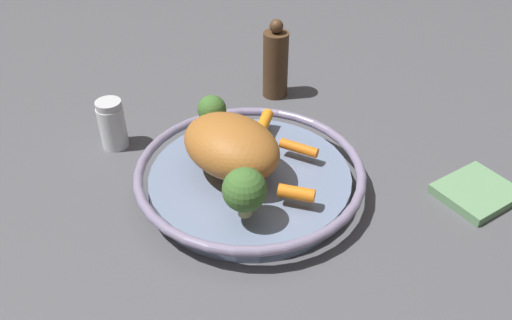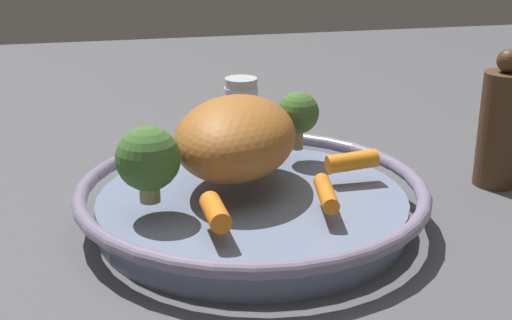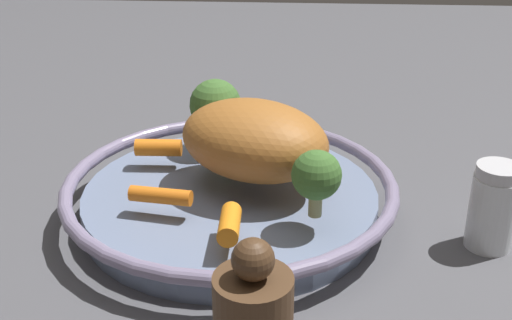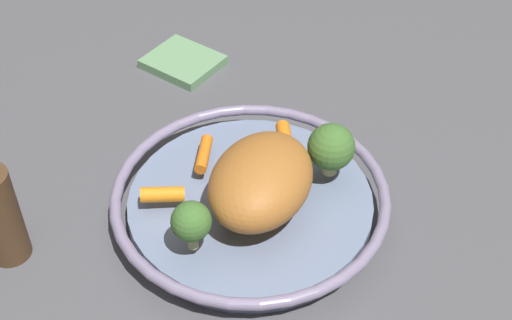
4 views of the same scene
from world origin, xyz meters
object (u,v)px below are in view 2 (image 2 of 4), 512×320
object	(u,v)px
baby_carrot_right	(326,193)
salt_shaker	(241,111)
broccoli_floret_large	(148,159)
pepper_mill	(501,126)
baby_carrot_center	(352,161)
serving_bowl	(252,202)
broccoli_floret_small	(298,114)
roast_chicken_piece	(236,137)
baby_carrot_left	(215,212)

from	to	relation	value
baby_carrot_right	salt_shaker	xyz separation A→B (m)	(-0.01, 0.31, -0.01)
broccoli_floret_large	pepper_mill	world-z (taller)	pepper_mill
baby_carrot_center	pepper_mill	bearing A→B (deg)	10.20
serving_bowl	broccoli_floret_small	distance (m)	0.12
baby_carrot_center	serving_bowl	bearing A→B (deg)	-174.42
roast_chicken_piece	broccoli_floret_large	bearing A→B (deg)	-150.69
roast_chicken_piece	baby_carrot_left	world-z (taller)	roast_chicken_piece
roast_chicken_piece	baby_carrot_left	size ratio (longest dim) A/B	3.14
roast_chicken_piece	baby_carrot_left	distance (m)	0.11
serving_bowl	baby_carrot_left	distance (m)	0.10
broccoli_floret_small	salt_shaker	world-z (taller)	broccoli_floret_small
serving_bowl	baby_carrot_left	bearing A→B (deg)	-121.03
broccoli_floret_large	baby_carrot_right	bearing A→B (deg)	-12.49
broccoli_floret_small	roast_chicken_piece	bearing A→B (deg)	-142.82
baby_carrot_left	broccoli_floret_large	size ratio (longest dim) A/B	0.71
baby_carrot_left	salt_shaker	distance (m)	0.34
baby_carrot_center	salt_shaker	size ratio (longest dim) A/B	0.61
baby_carrot_right	pepper_mill	xyz separation A→B (m)	(0.23, 0.10, 0.02)
broccoli_floret_small	serving_bowl	bearing A→B (deg)	-129.13
roast_chicken_piece	baby_carrot_left	xyz separation A→B (m)	(-0.04, -0.10, -0.03)
serving_bowl	baby_carrot_center	xyz separation A→B (m)	(0.10, 0.01, 0.03)
baby_carrot_left	baby_carrot_center	bearing A→B (deg)	30.96
salt_shaker	pepper_mill	xyz separation A→B (m)	(0.24, -0.20, 0.03)
baby_carrot_right	baby_carrot_left	bearing A→B (deg)	-167.88
baby_carrot_right	baby_carrot_center	xyz separation A→B (m)	(0.05, 0.07, 0.00)
roast_chicken_piece	serving_bowl	bearing A→B (deg)	-65.40
broccoli_floret_small	pepper_mill	world-z (taller)	pepper_mill
baby_carrot_right	broccoli_floret_large	xyz separation A→B (m)	(-0.15, 0.03, 0.03)
baby_carrot_left	broccoli_floret_large	distance (m)	0.08
serving_bowl	broccoli_floret_large	bearing A→B (deg)	-165.56
roast_chicken_piece	salt_shaker	xyz separation A→B (m)	(0.05, 0.22, -0.04)
baby_carrot_right	broccoli_floret_large	bearing A→B (deg)	167.51
broccoli_floret_large	salt_shaker	size ratio (longest dim) A/B	0.82
broccoli_floret_small	broccoli_floret_large	bearing A→B (deg)	-146.78
baby_carrot_right	salt_shaker	distance (m)	0.31
serving_bowl	salt_shaker	xyz separation A→B (m)	(0.04, 0.25, 0.02)
serving_bowl	roast_chicken_piece	bearing A→B (deg)	114.60
broccoli_floret_small	salt_shaker	size ratio (longest dim) A/B	0.75
baby_carrot_right	baby_carrot_left	world-z (taller)	baby_carrot_left
baby_carrot_left	pepper_mill	xyz separation A→B (m)	(0.33, 0.12, 0.01)
baby_carrot_right	broccoli_floret_small	size ratio (longest dim) A/B	0.94
roast_chicken_piece	salt_shaker	bearing A→B (deg)	77.29
baby_carrot_left	broccoli_floret_small	world-z (taller)	broccoli_floret_small
broccoli_floret_large	salt_shaker	world-z (taller)	broccoli_floret_large
pepper_mill	baby_carrot_center	bearing A→B (deg)	-169.80
broccoli_floret_small	salt_shaker	bearing A→B (deg)	99.67
baby_carrot_left	roast_chicken_piece	bearing A→B (deg)	70.10
baby_carrot_center	broccoli_floret_small	distance (m)	0.09
broccoli_floret_small	broccoli_floret_large	xyz separation A→B (m)	(-0.16, -0.11, 0.00)
serving_bowl	baby_carrot_center	distance (m)	0.11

